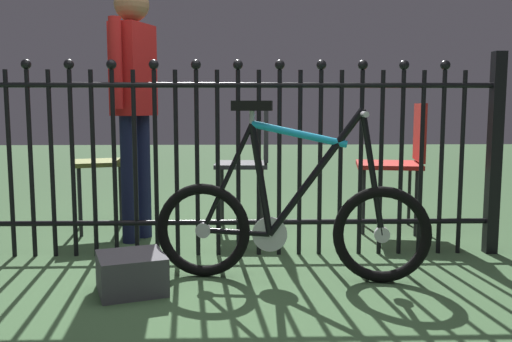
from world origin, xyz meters
TOP-DOWN VIEW (x-y plane):
  - ground_plane at (0.00, 0.00)m, footprint 20.00×20.00m
  - iron_fence at (-0.06, 0.56)m, footprint 3.28×0.07m
  - bicycle at (0.35, 0.09)m, footprint 1.39×0.40m
  - chair_charcoal at (0.18, 1.27)m, footprint 0.39×0.38m
  - chair_red at (1.23, 1.19)m, footprint 0.51×0.51m
  - chair_olive at (-0.83, 1.26)m, footprint 0.46×0.46m
  - person_visitor at (-0.59, 0.96)m, footprint 0.27×0.45m
  - display_crate at (-0.43, -0.08)m, footprint 0.39×0.39m

SIDE VIEW (x-z plane):
  - ground_plane at x=0.00m, z-range 0.00..0.00m
  - display_crate at x=-0.43m, z-range 0.00..0.18m
  - bicycle at x=0.35m, z-range -0.15..0.76m
  - chair_olive at x=-0.83m, z-range 0.11..0.94m
  - chair_charcoal at x=0.18m, z-range 0.09..0.99m
  - chair_red at x=1.23m, z-range 0.09..1.00m
  - iron_fence at x=-0.06m, z-range 0.01..1.21m
  - person_visitor at x=-0.59m, z-range 0.16..1.80m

